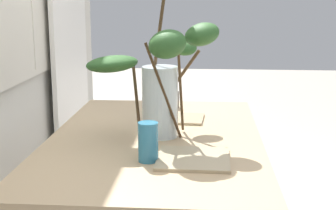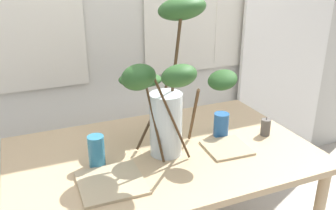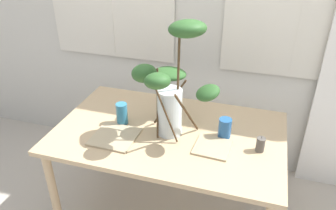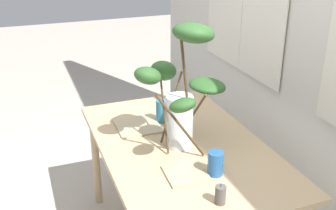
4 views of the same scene
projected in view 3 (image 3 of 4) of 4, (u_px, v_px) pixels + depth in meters
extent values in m
cube|color=tan|center=(169.00, 133.00, 2.10)|extent=(1.42, 0.89, 0.03)
cylinder|color=tan|center=(54.00, 197.00, 2.13)|extent=(0.05, 0.05, 0.72)
cylinder|color=tan|center=(108.00, 132.00, 2.77)|extent=(0.05, 0.05, 0.72)
cylinder|color=tan|center=(269.00, 161.00, 2.44)|extent=(0.05, 0.05, 0.72)
cylinder|color=silver|center=(170.00, 112.00, 2.00)|extent=(0.15, 0.15, 0.30)
cylinder|color=silver|center=(170.00, 125.00, 2.05)|extent=(0.14, 0.14, 0.10)
cylinder|color=#47331E|center=(187.00, 113.00, 1.92)|extent=(0.10, 0.25, 0.36)
ellipsoid|color=#285123|center=(208.00, 93.00, 1.77)|extent=(0.18, 0.18, 0.13)
cylinder|color=#47331E|center=(170.00, 102.00, 2.08)|extent=(0.20, 0.07, 0.31)
ellipsoid|color=#285123|center=(170.00, 73.00, 2.09)|extent=(0.26, 0.26, 0.10)
cylinder|color=#47331E|center=(164.00, 108.00, 1.89)|extent=(0.18, 0.03, 0.43)
ellipsoid|color=#285123|center=(157.00, 81.00, 1.72)|extent=(0.16, 0.17, 0.14)
cylinder|color=#47331E|center=(178.00, 84.00, 1.91)|extent=(0.05, 0.11, 0.65)
ellipsoid|color=#285123|center=(187.00, 29.00, 1.75)|extent=(0.27, 0.28, 0.14)
cylinder|color=#47331E|center=(158.00, 104.00, 1.97)|extent=(0.06, 0.15, 0.40)
ellipsoid|color=#285123|center=(144.00, 73.00, 1.87)|extent=(0.19, 0.20, 0.15)
cylinder|color=teal|center=(122.00, 114.00, 2.13)|extent=(0.07, 0.07, 0.14)
cylinder|color=#235693|center=(225.00, 128.00, 2.00)|extent=(0.08, 0.08, 0.12)
cube|color=tan|center=(115.00, 137.00, 2.02)|extent=(0.27, 0.27, 0.01)
cube|color=tan|center=(212.00, 147.00, 1.93)|extent=(0.21, 0.21, 0.01)
cylinder|color=#514C47|center=(260.00, 145.00, 1.89)|extent=(0.05, 0.05, 0.09)
cylinder|color=black|center=(262.00, 137.00, 1.86)|extent=(0.00, 0.00, 0.01)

